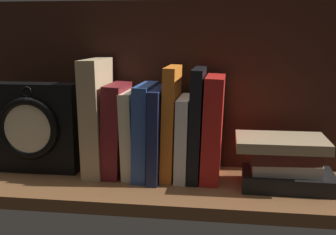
# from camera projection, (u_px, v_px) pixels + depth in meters

# --- Properties ---
(ground_plane) EXTENTS (0.86, 0.27, 0.03)m
(ground_plane) POSITION_uv_depth(u_px,v_px,m) (152.00, 186.00, 0.93)
(ground_plane) COLOR brown
(back_panel) EXTENTS (0.86, 0.01, 0.37)m
(back_panel) POSITION_uv_depth(u_px,v_px,m) (162.00, 84.00, 1.02)
(back_panel) COLOR black
(back_panel) RESTS_ON ground_plane
(book_tan_shortstories) EXTENTS (0.04, 0.14, 0.25)m
(book_tan_shortstories) POSITION_uv_depth(u_px,v_px,m) (98.00, 117.00, 0.96)
(book_tan_shortstories) COLOR tan
(book_tan_shortstories) RESTS_ON ground_plane
(book_maroon_dawkins) EXTENTS (0.04, 0.12, 0.20)m
(book_maroon_dawkins) POSITION_uv_depth(u_px,v_px,m) (116.00, 129.00, 0.96)
(book_maroon_dawkins) COLOR maroon
(book_maroon_dawkins) RESTS_ON ground_plane
(book_cream_twain) EXTENTS (0.03, 0.12, 0.18)m
(book_cream_twain) POSITION_uv_depth(u_px,v_px,m) (132.00, 133.00, 0.96)
(book_cream_twain) COLOR beige
(book_cream_twain) RESTS_ON ground_plane
(book_blue_modern) EXTENTS (0.03, 0.14, 0.20)m
(book_blue_modern) POSITION_uv_depth(u_px,v_px,m) (145.00, 130.00, 0.95)
(book_blue_modern) COLOR #2D4C8E
(book_blue_modern) RESTS_ON ground_plane
(book_navy_bierce) EXTENTS (0.03, 0.17, 0.19)m
(book_navy_bierce) POSITION_uv_depth(u_px,v_px,m) (159.00, 132.00, 0.95)
(book_navy_bierce) COLOR #192147
(book_navy_bierce) RESTS_ON ground_plane
(book_orange_pandolfini) EXTENTS (0.03, 0.12, 0.24)m
(book_orange_pandolfini) POSITION_uv_depth(u_px,v_px,m) (171.00, 122.00, 0.94)
(book_orange_pandolfini) COLOR orange
(book_orange_pandolfini) RESTS_ON ground_plane
(book_white_catcher) EXTENTS (0.03, 0.13, 0.17)m
(book_white_catcher) POSITION_uv_depth(u_px,v_px,m) (184.00, 137.00, 0.94)
(book_white_catcher) COLOR silver
(book_white_catcher) RESTS_ON ground_plane
(book_black_skeptic) EXTENTS (0.03, 0.13, 0.23)m
(book_black_skeptic) POSITION_uv_depth(u_px,v_px,m) (197.00, 124.00, 0.93)
(book_black_skeptic) COLOR black
(book_black_skeptic) RESTS_ON ground_plane
(book_red_requiem) EXTENTS (0.04, 0.13, 0.22)m
(book_red_requiem) POSITION_uv_depth(u_px,v_px,m) (213.00, 128.00, 0.93)
(book_red_requiem) COLOR red
(book_red_requiem) RESTS_ON ground_plane
(framed_clock) EXTENTS (0.20, 0.07, 0.20)m
(framed_clock) POSITION_uv_depth(u_px,v_px,m) (34.00, 128.00, 0.98)
(framed_clock) COLOR black
(framed_clock) RESTS_ON ground_plane
(book_stack_side) EXTENTS (0.19, 0.13, 0.10)m
(book_stack_side) POSITION_uv_depth(u_px,v_px,m) (284.00, 162.00, 0.88)
(book_stack_side) COLOR black
(book_stack_side) RESTS_ON ground_plane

